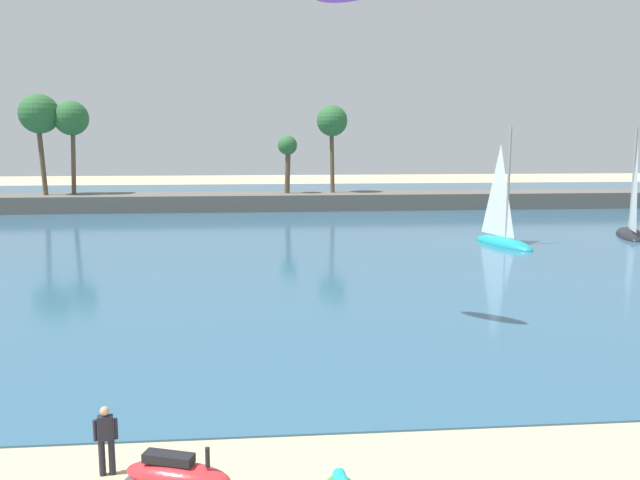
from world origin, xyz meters
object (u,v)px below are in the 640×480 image
at_px(watercraft_on_trailer, 177,477).
at_px(sailboat_mid_bay, 631,226).
at_px(sailboat_near_shore, 502,234).
at_px(person_rigging_by_gear, 106,438).

bearing_deg(watercraft_on_trailer, sailboat_mid_bay, 48.71).
distance_m(sailboat_near_shore, sailboat_mid_bay, 11.95).
bearing_deg(person_rigging_by_gear, watercraft_on_trailer, -35.03).
bearing_deg(person_rigging_by_gear, sailboat_near_shore, 55.73).
bearing_deg(sailboat_mid_bay, watercraft_on_trailer, -131.29).
bearing_deg(sailboat_near_shore, watercraft_on_trailer, -121.00).
bearing_deg(sailboat_mid_bay, sailboat_near_shore, -165.49).
distance_m(person_rigging_by_gear, sailboat_near_shore, 37.53).
distance_m(watercraft_on_trailer, sailboat_mid_bay, 46.89).
xyz_separation_m(watercraft_on_trailer, sailboat_mid_bay, (30.94, 35.24, 0.37)).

